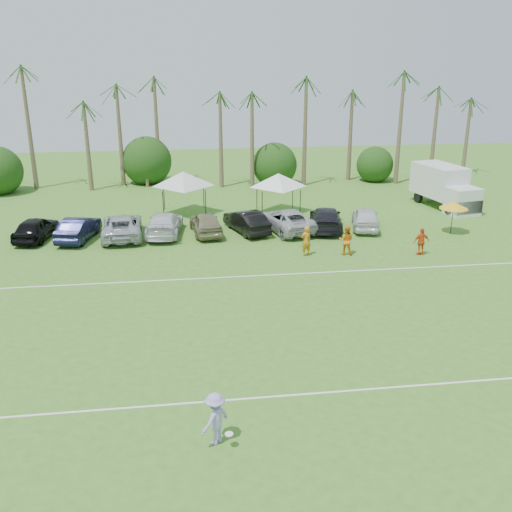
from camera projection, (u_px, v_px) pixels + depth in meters
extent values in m
plane|color=#3E7122|center=(281.00, 431.00, 18.92)|extent=(120.00, 120.00, 0.00)
cube|color=white|center=(271.00, 397.00, 20.79)|extent=(80.00, 0.10, 0.01)
cube|color=white|center=(237.00, 277.00, 31.99)|extent=(80.00, 0.10, 0.01)
cone|color=brown|center=(19.00, 141.00, 50.75)|extent=(0.44, 0.44, 9.00)
cone|color=brown|center=(76.00, 134.00, 51.21)|extent=(0.44, 0.44, 10.00)
cone|color=brown|center=(121.00, 128.00, 51.55)|extent=(0.44, 0.44, 11.00)
cone|color=brown|center=(167.00, 144.00, 52.56)|extent=(0.44, 0.44, 8.00)
cone|color=brown|center=(210.00, 137.00, 52.90)|extent=(0.44, 0.44, 9.00)
cone|color=brown|center=(253.00, 131.00, 53.23)|extent=(0.44, 0.44, 10.00)
cone|color=brown|center=(295.00, 125.00, 53.57)|extent=(0.44, 0.44, 11.00)
cone|color=brown|center=(345.00, 140.00, 54.71)|extent=(0.44, 0.44, 8.00)
cone|color=brown|center=(396.00, 134.00, 55.17)|extent=(0.44, 0.44, 9.00)
cone|color=brown|center=(445.00, 128.00, 55.64)|extent=(0.44, 0.44, 10.00)
cone|color=brown|center=(484.00, 122.00, 55.98)|extent=(0.44, 0.44, 11.00)
cylinder|color=brown|center=(5.00, 181.00, 52.70)|extent=(0.30, 0.30, 1.40)
sphere|color=#163910|center=(3.00, 169.00, 52.33)|extent=(4.00, 4.00, 4.00)
cylinder|color=brown|center=(148.00, 177.00, 54.34)|extent=(0.30, 0.30, 1.40)
sphere|color=#163910|center=(147.00, 166.00, 53.97)|extent=(4.00, 4.00, 4.00)
cylinder|color=brown|center=(272.00, 174.00, 55.86)|extent=(0.30, 0.30, 1.40)
sphere|color=#163910|center=(272.00, 163.00, 55.49)|extent=(4.00, 4.00, 4.00)
cylinder|color=brown|center=(370.00, 171.00, 57.13)|extent=(0.30, 0.30, 1.40)
sphere|color=#163910|center=(371.00, 160.00, 56.76)|extent=(4.00, 4.00, 4.00)
imported|color=orange|center=(306.00, 241.00, 35.07)|extent=(0.80, 0.65, 1.89)
imported|color=orange|center=(346.00, 240.00, 35.25)|extent=(1.11, 1.00, 1.86)
imported|color=#DF5118|center=(421.00, 242.00, 35.19)|extent=(1.05, 0.50, 1.73)
cube|color=silver|center=(439.00, 180.00, 46.56)|extent=(3.35, 5.02, 2.51)
cube|color=silver|center=(463.00, 201.00, 44.03)|extent=(2.61, 2.22, 2.11)
cube|color=black|center=(469.00, 207.00, 43.46)|extent=(2.33, 0.74, 1.00)
cube|color=#E5590C|center=(452.00, 185.00, 47.10)|extent=(0.33, 1.58, 0.90)
cylinder|color=black|center=(449.00, 209.00, 44.11)|extent=(0.47, 0.95, 0.90)
cylinder|color=black|center=(471.00, 207.00, 44.71)|extent=(0.47, 0.95, 0.90)
cylinder|color=black|center=(418.00, 197.00, 47.87)|extent=(0.47, 0.95, 0.90)
cylinder|color=black|center=(438.00, 195.00, 48.48)|extent=(0.47, 0.95, 0.90)
cylinder|color=black|center=(163.00, 206.00, 42.44)|extent=(0.06, 0.06, 2.23)
cylinder|color=black|center=(206.00, 205.00, 42.84)|extent=(0.06, 0.06, 2.23)
cylinder|color=black|center=(164.00, 196.00, 45.39)|extent=(0.06, 0.06, 2.23)
cylinder|color=black|center=(204.00, 195.00, 45.79)|extent=(0.06, 0.06, 2.23)
pyramid|color=silver|center=(183.00, 172.00, 43.37)|extent=(4.83, 4.83, 1.12)
cylinder|color=black|center=(262.00, 205.00, 42.96)|extent=(0.06, 0.06, 2.09)
cylinder|color=black|center=(300.00, 204.00, 43.33)|extent=(0.06, 0.06, 2.09)
cylinder|color=black|center=(257.00, 196.00, 45.70)|extent=(0.06, 0.06, 2.09)
cylinder|color=black|center=(293.00, 195.00, 46.07)|extent=(0.06, 0.06, 2.09)
pyramid|color=white|center=(278.00, 173.00, 43.82)|extent=(4.51, 4.51, 1.04)
cylinder|color=black|center=(452.00, 219.00, 39.40)|extent=(0.05, 0.05, 2.01)
cone|color=gold|center=(454.00, 205.00, 39.06)|extent=(2.01, 2.01, 0.46)
imported|color=#A599DA|center=(215.00, 419.00, 18.06)|extent=(1.30, 1.29, 1.80)
cylinder|color=white|center=(229.00, 434.00, 17.92)|extent=(0.27, 0.27, 0.03)
imported|color=black|center=(36.00, 228.00, 38.19)|extent=(2.65, 4.82, 1.55)
imported|color=black|center=(79.00, 228.00, 38.19)|extent=(2.57, 4.95, 1.55)
imported|color=#AFB2B9|center=(122.00, 226.00, 38.70)|extent=(2.88, 5.72, 1.55)
imported|color=silver|center=(164.00, 224.00, 39.22)|extent=(2.75, 5.56, 1.55)
imported|color=gray|center=(206.00, 223.00, 39.36)|extent=(2.34, 4.74, 1.55)
imported|color=black|center=(246.00, 221.00, 39.83)|extent=(3.04, 4.99, 1.55)
imported|color=#B4B5B8|center=(287.00, 220.00, 40.12)|extent=(3.88, 6.05, 1.55)
imported|color=black|center=(326.00, 218.00, 40.51)|extent=(3.18, 5.68, 1.55)
imported|color=silver|center=(366.00, 218.00, 40.60)|extent=(2.94, 4.88, 1.55)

